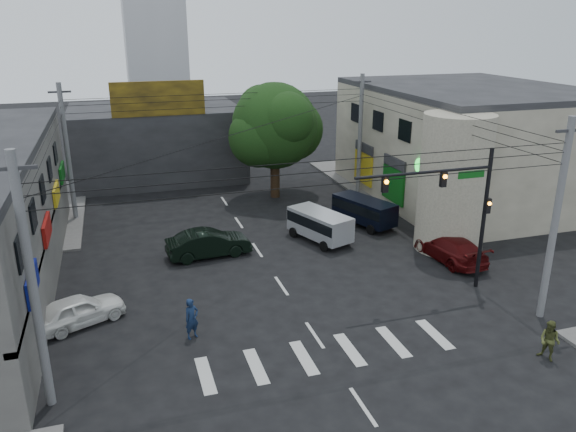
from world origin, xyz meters
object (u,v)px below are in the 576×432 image
utility_pole_near_left (32,286)px  traffic_officer (192,319)px  traffic_gantry (456,199)px  white_compact (79,310)px  utility_pole_far_right (360,135)px  navy_van (364,212)px  silver_minivan (320,227)px  street_tree (275,126)px  pedestrian_olive (550,341)px  dark_sedan (209,243)px  utility_pole_near_right (555,222)px  utility_pole_far_left (68,154)px  maroon_sedan (450,248)px

utility_pole_near_left → traffic_officer: utility_pole_near_left is taller
traffic_gantry → white_compact: traffic_gantry is taller
utility_pole_far_right → white_compact: utility_pole_far_right is taller
traffic_gantry → navy_van: 10.83m
silver_minivan → navy_van: bearing=-85.3°
street_tree → pedestrian_olive: street_tree is taller
traffic_officer → pedestrian_olive: size_ratio=1.07×
dark_sedan → navy_van: navy_van is taller
dark_sedan → utility_pole_near_right: bearing=-135.5°
traffic_gantry → white_compact: bearing=173.4°
utility_pole_far_left → white_compact: utility_pole_far_left is taller
traffic_gantry → white_compact: 18.14m
utility_pole_far_left → dark_sedan: utility_pole_far_left is taller
utility_pole_far_left → silver_minivan: (14.56, -8.69, -3.68)m
utility_pole_far_right → utility_pole_near_right: bearing=-90.0°
utility_pole_far_right → traffic_officer: bearing=-131.5°
maroon_sedan → pedestrian_olive: 10.02m
utility_pole_far_right → white_compact: 25.46m
pedestrian_olive → silver_minivan: bearing=173.2°
street_tree → traffic_officer: (-9.06, -18.61, -4.57)m
traffic_gantry → utility_pole_far_right: 17.21m
street_tree → silver_minivan: street_tree is taller
traffic_gantry → maroon_sedan: (2.26, 3.35, -4.11)m
traffic_gantry → traffic_officer: (-12.89, -0.60, -3.92)m
utility_pole_far_left → pedestrian_olive: (18.78, -23.51, -3.75)m
utility_pole_near_left → utility_pole_near_right: bearing=0.0°
maroon_sedan → silver_minivan: bearing=-43.7°
utility_pole_near_left → white_compact: bearing=82.0°
utility_pole_far_left → white_compact: size_ratio=2.11×
maroon_sedan → pedestrian_olive: size_ratio=3.02×
traffic_gantry → navy_van: bearing=89.9°
utility_pole_far_right → silver_minivan: (-6.44, -8.69, -3.68)m
utility_pole_far_left → traffic_gantry: bearing=-42.9°
street_tree → utility_pole_near_right: (6.50, -21.50, -0.87)m
utility_pole_far_right → pedestrian_olive: size_ratio=5.42×
utility_pole_near_left → silver_minivan: utility_pole_near_left is taller
street_tree → dark_sedan: street_tree is taller
utility_pole_far_left → white_compact: bearing=-87.0°
traffic_officer → pedestrian_olive: bearing=-50.4°
utility_pole_near_right → traffic_gantry: bearing=127.4°
utility_pole_far_right → navy_van: (-2.66, -6.92, -3.70)m
traffic_gantry → dark_sedan: 13.94m
dark_sedan → white_compact: (-6.84, -5.92, -0.10)m
utility_pole_far_right → silver_minivan: bearing=-126.6°
white_compact → pedestrian_olive: bearing=-139.8°
utility_pole_near_left → utility_pole_far_left: bearing=90.0°
street_tree → utility_pole_far_right: 6.63m
utility_pole_near_left → pedestrian_olive: utility_pole_near_left is taller
white_compact → traffic_officer: traffic_officer is taller
silver_minivan → street_tree: bearing=-20.1°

